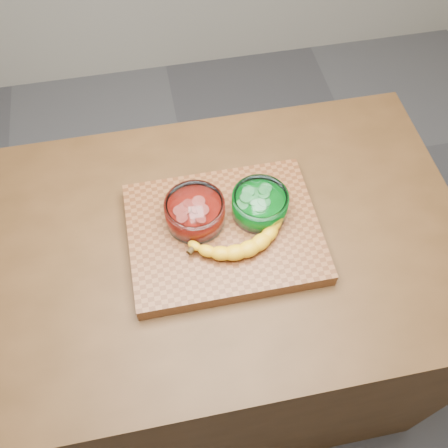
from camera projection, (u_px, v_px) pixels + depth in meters
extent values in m
plane|color=#58585D|center=(224.00, 356.00, 1.96)|extent=(3.50, 3.50, 0.00)
cube|color=#4C3017|center=(224.00, 311.00, 1.59)|extent=(1.20, 0.80, 0.90)
cube|color=brown|center=(224.00, 233.00, 1.19)|extent=(0.45, 0.35, 0.04)
cylinder|color=white|center=(195.00, 212.00, 1.16)|extent=(0.14, 0.14, 0.07)
cylinder|color=#AE180E|center=(195.00, 214.00, 1.17)|extent=(0.12, 0.12, 0.04)
cylinder|color=#DC5145|center=(195.00, 208.00, 1.15)|extent=(0.11, 0.11, 0.02)
cylinder|color=white|center=(260.00, 204.00, 1.18)|extent=(0.13, 0.13, 0.06)
cylinder|color=#058A1B|center=(260.00, 206.00, 1.18)|extent=(0.11, 0.11, 0.04)
cylinder|color=#64D56B|center=(260.00, 200.00, 1.16)|extent=(0.11, 0.11, 0.02)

